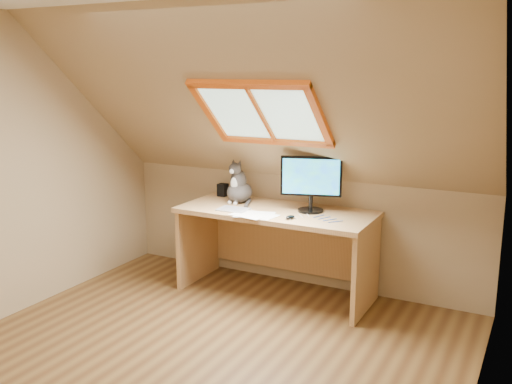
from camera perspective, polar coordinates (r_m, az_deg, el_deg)
The scene contains 10 objects.
ground at distance 4.06m, azimuth -6.42°, elevation -16.70°, with size 3.50×3.50×0.00m, color brown.
room_shell at distance 3.52m, azimuth -7.81°, elevation 3.46°, with size 3.52×3.52×2.41m.
desk at distance 5.04m, azimuth 2.38°, elevation -4.15°, with size 1.69×0.74×0.77m.
monitor at distance 4.81m, azimuth 5.53°, elevation 1.19°, with size 0.50×0.22×0.48m.
cat at distance 5.15m, azimuth -1.73°, elevation 0.51°, with size 0.26×0.30×0.41m.
desk_speaker at distance 5.44m, azimuth -3.34°, elevation 0.21°, with size 0.08×0.08×0.12m, color black.
graphics_tablet at distance 4.91m, azimuth -2.29°, elevation -1.75°, with size 0.26×0.18×0.01m, color #B2B2B7.
mouse at distance 4.62m, azimuth 3.43°, elevation -2.54°, with size 0.05×0.10×0.03m, color black.
papers at distance 4.73m, azimuth -0.24°, elevation -2.31°, with size 0.35×0.30×0.01m.
cables at distance 4.66m, azimuth 5.94°, elevation -2.60°, with size 0.51×0.26×0.01m.
Camera 1 is at (2.02, -2.93, 1.96)m, focal length 40.00 mm.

